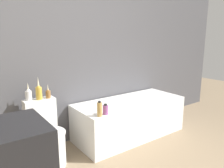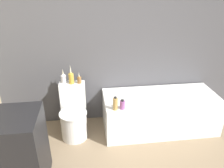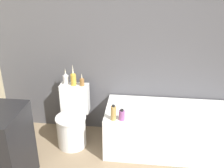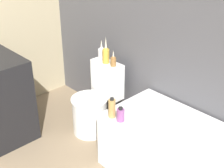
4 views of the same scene
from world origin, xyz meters
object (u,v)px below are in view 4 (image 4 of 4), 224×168
Objects in this scene: toilet at (95,105)px; vase_silver at (106,54)px; shampoo_bottle_short at (121,115)px; shampoo_bottle_tall at (112,108)px; vase_gold at (102,52)px; bathtub at (197,167)px; vase_bronze at (113,61)px.

vase_silver is at bearing 90.00° from toilet.
shampoo_bottle_tall is at bearing -173.03° from shampoo_bottle_short.
vase_gold is 1.60× the size of shampoo_bottle_short.
vase_bronze reaches higher than bathtub.
vase_silver reaches higher than shampoo_bottle_short.
toilet is at bearing -122.94° from vase_bronze.
bathtub is at bearing 21.37° from shampoo_bottle_tall.
toilet is 0.57m from vase_silver.
shampoo_bottle_short is (-0.62, -0.27, 0.33)m from bathtub.
bathtub is 1.29m from toilet.
shampoo_bottle_tall reaches higher than shampoo_bottle_short.
bathtub is at bearing 23.36° from shampoo_bottle_short.
bathtub is at bearing 0.03° from toilet.
toilet is 2.64× the size of vase_silver.
shampoo_bottle_tall reaches higher than bathtub.
vase_silver is at bearing -19.08° from vase_gold.
vase_gold is at bearing 144.12° from shampoo_bottle_tall.
vase_silver is (0.11, -0.04, 0.02)m from vase_gold.
vase_bronze is at bearing -9.78° from vase_gold.
bathtub is 9.77× the size of vase_bronze.
shampoo_bottle_short is at bearing 6.97° from shampoo_bottle_tall.
toilet reaches higher than shampoo_bottle_short.
vase_bronze is at bearing 135.24° from shampoo_bottle_tall.
vase_bronze is at bearing 0.06° from vase_silver.
vase_gold is at bearing 148.19° from shampoo_bottle_short.
vase_bronze is at bearing 171.74° from bathtub.
toilet is 3.96× the size of shampoo_bottle_tall.
vase_bronze is at bearing 141.30° from shampoo_bottle_short.
vase_gold reaches higher than shampoo_bottle_short.
vase_gold is 0.23m from vase_bronze.
vase_silver reaches higher than vase_gold.
bathtub is at bearing -8.50° from vase_gold.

